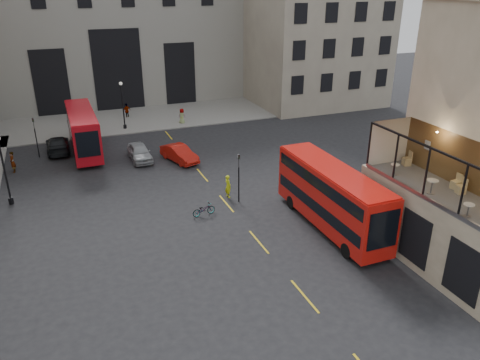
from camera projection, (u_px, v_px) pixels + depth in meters
name	position (u px, v px, depth m)	size (l,w,h in m)	color
ground	(337.00, 288.00, 25.56)	(140.00, 140.00, 0.00)	black
host_frontage	(437.00, 230.00, 26.89)	(3.00, 11.00, 4.50)	#C6B495
cafe_floor	(444.00, 194.00, 25.98)	(3.00, 10.00, 0.10)	slate
gateway	(109.00, 30.00, 61.06)	(35.00, 10.60, 18.00)	gray
building_right	(307.00, 21.00, 62.35)	(16.60, 18.60, 20.00)	#9E947F
pavement_far	(120.00, 120.00, 55.89)	(40.00, 12.00, 0.12)	slate
traffic_light_near	(239.00, 172.00, 34.49)	(0.16, 0.20, 3.80)	black
traffic_light_far	(35.00, 133.00, 43.36)	(0.16, 0.20, 3.80)	black
street_lamp_a	(5.00, 174.00, 34.16)	(0.36, 0.36, 5.33)	black
street_lamp_b	(123.00, 108.00, 51.56)	(0.36, 0.36, 5.33)	black
bus_near	(332.00, 195.00, 30.93)	(2.49, 10.73, 4.28)	red
bus_far	(83.00, 129.00, 44.68)	(2.44, 10.35, 4.13)	#B10C16
car_a	(140.00, 152.00, 43.32)	(1.78, 4.43, 1.51)	#94979B
car_b	(179.00, 154.00, 43.05)	(1.56, 4.48, 1.48)	#B2130B
car_c	(58.00, 145.00, 45.34)	(2.10, 5.17, 1.50)	black
bicycle	(204.00, 209.00, 33.25)	(0.60, 1.71, 0.90)	gray
cyclist	(228.00, 186.00, 35.86)	(0.66, 0.43, 1.80)	#CCD916
pedestrian_b	(74.00, 116.00, 54.59)	(1.09, 0.62, 1.68)	gray
pedestrian_c	(127.00, 111.00, 56.40)	(1.04, 0.43, 1.78)	gray
pedestrian_d	(182.00, 116.00, 54.12)	(0.89, 0.58, 1.81)	gray
pedestrian_e	(12.00, 162.00, 40.50)	(0.68, 0.45, 1.87)	gray
cafe_table_near	(468.00, 208.00, 23.22)	(0.54, 0.54, 0.68)	silver
cafe_table_mid	(432.00, 184.00, 25.73)	(0.63, 0.63, 0.79)	beige
cafe_table_far	(395.00, 168.00, 28.24)	(0.53, 0.53, 0.67)	silver
cafe_chair_b	(461.00, 189.00, 25.80)	(0.51, 0.51, 0.89)	#D5B87B
cafe_chair_c	(456.00, 184.00, 26.36)	(0.46, 0.46, 0.90)	#D9BC7D
cafe_chair_d	(407.00, 161.00, 29.73)	(0.55, 0.55, 0.94)	tan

